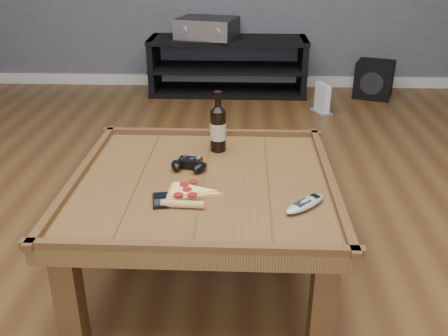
{
  "coord_description": "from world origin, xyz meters",
  "views": [
    {
      "loc": [
        0.15,
        -1.73,
        1.3
      ],
      "look_at": [
        0.08,
        -0.04,
        0.52
      ],
      "focal_mm": 40.0,
      "sensor_mm": 36.0,
      "label": 1
    }
  ],
  "objects_px": {
    "coffee_table": "(204,193)",
    "beer_bottle": "(218,127)",
    "game_controller": "(189,165)",
    "av_receiver": "(207,28)",
    "game_console": "(322,100)",
    "subwoofer": "(374,79)",
    "smartphone": "(161,200)",
    "remote_control": "(305,204)",
    "media_console": "(228,66)",
    "pizza_slice": "(187,194)"
  },
  "relations": [
    {
      "from": "coffee_table",
      "to": "beer_bottle",
      "type": "distance_m",
      "value": 0.34
    },
    {
      "from": "game_controller",
      "to": "av_receiver",
      "type": "height_order",
      "value": "av_receiver"
    },
    {
      "from": "game_console",
      "to": "coffee_table",
      "type": "bearing_deg",
      "value": -130.99
    },
    {
      "from": "beer_bottle",
      "to": "subwoofer",
      "type": "height_order",
      "value": "beer_bottle"
    },
    {
      "from": "coffee_table",
      "to": "game_controller",
      "type": "relative_size",
      "value": 6.27
    },
    {
      "from": "smartphone",
      "to": "subwoofer",
      "type": "height_order",
      "value": "smartphone"
    },
    {
      "from": "smartphone",
      "to": "av_receiver",
      "type": "distance_m",
      "value": 2.93
    },
    {
      "from": "remote_control",
      "to": "av_receiver",
      "type": "relative_size",
      "value": 0.31
    },
    {
      "from": "coffee_table",
      "to": "game_controller",
      "type": "height_order",
      "value": "game_controller"
    },
    {
      "from": "beer_bottle",
      "to": "subwoofer",
      "type": "xyz_separation_m",
      "value": [
        1.26,
        2.39,
        -0.4
      ]
    },
    {
      "from": "coffee_table",
      "to": "media_console",
      "type": "relative_size",
      "value": 0.74
    },
    {
      "from": "media_console",
      "to": "game_console",
      "type": "height_order",
      "value": "media_console"
    },
    {
      "from": "beer_bottle",
      "to": "smartphone",
      "type": "distance_m",
      "value": 0.52
    },
    {
      "from": "coffee_table",
      "to": "remote_control",
      "type": "relative_size",
      "value": 5.78
    },
    {
      "from": "av_receiver",
      "to": "subwoofer",
      "type": "relative_size",
      "value": 1.43
    },
    {
      "from": "coffee_table",
      "to": "pizza_slice",
      "type": "xyz_separation_m",
      "value": [
        -0.05,
        -0.14,
        0.07
      ]
    },
    {
      "from": "game_controller",
      "to": "remote_control",
      "type": "bearing_deg",
      "value": -24.47
    },
    {
      "from": "beer_bottle",
      "to": "game_console",
      "type": "height_order",
      "value": "beer_bottle"
    },
    {
      "from": "subwoofer",
      "to": "game_console",
      "type": "relative_size",
      "value": 1.66
    },
    {
      "from": "av_receiver",
      "to": "remote_control",
      "type": "bearing_deg",
      "value": -64.54
    },
    {
      "from": "pizza_slice",
      "to": "smartphone",
      "type": "height_order",
      "value": "pizza_slice"
    },
    {
      "from": "game_controller",
      "to": "pizza_slice",
      "type": "xyz_separation_m",
      "value": [
        0.02,
        -0.23,
        -0.01
      ]
    },
    {
      "from": "media_console",
      "to": "game_console",
      "type": "relative_size",
      "value": 5.77
    },
    {
      "from": "media_console",
      "to": "beer_bottle",
      "type": "xyz_separation_m",
      "value": [
        0.04,
        -2.45,
        0.31
      ]
    },
    {
      "from": "pizza_slice",
      "to": "game_console",
      "type": "xyz_separation_m",
      "value": [
        0.83,
        2.34,
        -0.35
      ]
    },
    {
      "from": "game_console",
      "to": "game_controller",
      "type": "bearing_deg",
      "value": -133.33
    },
    {
      "from": "beer_bottle",
      "to": "media_console",
      "type": "bearing_deg",
      "value": 90.96
    },
    {
      "from": "av_receiver",
      "to": "media_console",
      "type": "bearing_deg",
      "value": 16.77
    },
    {
      "from": "coffee_table",
      "to": "subwoofer",
      "type": "height_order",
      "value": "coffee_table"
    },
    {
      "from": "beer_bottle",
      "to": "remote_control",
      "type": "xyz_separation_m",
      "value": [
        0.33,
        -0.5,
        -0.09
      ]
    },
    {
      "from": "smartphone",
      "to": "game_console",
      "type": "height_order",
      "value": "smartphone"
    },
    {
      "from": "coffee_table",
      "to": "av_receiver",
      "type": "height_order",
      "value": "av_receiver"
    },
    {
      "from": "media_console",
      "to": "subwoofer",
      "type": "bearing_deg",
      "value": -2.76
    },
    {
      "from": "pizza_slice",
      "to": "smartphone",
      "type": "relative_size",
      "value": 2.44
    },
    {
      "from": "coffee_table",
      "to": "pizza_slice",
      "type": "relative_size",
      "value": 3.72
    },
    {
      "from": "media_console",
      "to": "smartphone",
      "type": "xyz_separation_m",
      "value": [
        -0.14,
        -2.94,
        0.21
      ]
    },
    {
      "from": "coffee_table",
      "to": "subwoofer",
      "type": "distance_m",
      "value": 3.0
    },
    {
      "from": "game_controller",
      "to": "media_console",
      "type": "bearing_deg",
      "value": 98.34
    },
    {
      "from": "beer_bottle",
      "to": "pizza_slice",
      "type": "xyz_separation_m",
      "value": [
        -0.09,
        -0.43,
        -0.1
      ]
    },
    {
      "from": "coffee_table",
      "to": "av_receiver",
      "type": "xyz_separation_m",
      "value": [
        -0.18,
        2.74,
        0.19
      ]
    },
    {
      "from": "remote_control",
      "to": "av_receiver",
      "type": "bearing_deg",
      "value": 145.81
    },
    {
      "from": "subwoofer",
      "to": "smartphone",
      "type": "bearing_deg",
      "value": -96.29
    },
    {
      "from": "game_controller",
      "to": "game_console",
      "type": "relative_size",
      "value": 0.68
    },
    {
      "from": "smartphone",
      "to": "av_receiver",
      "type": "relative_size",
      "value": 0.2
    },
    {
      "from": "coffee_table",
      "to": "media_console",
      "type": "bearing_deg",
      "value": 90.0
    },
    {
      "from": "av_receiver",
      "to": "subwoofer",
      "type": "bearing_deg",
      "value": 12.67
    },
    {
      "from": "pizza_slice",
      "to": "media_console",
      "type": "bearing_deg",
      "value": 91.68
    },
    {
      "from": "game_controller",
      "to": "game_console",
      "type": "bearing_deg",
      "value": 77.81
    },
    {
      "from": "pizza_slice",
      "to": "game_console",
      "type": "bearing_deg",
      "value": 73.04
    },
    {
      "from": "media_console",
      "to": "remote_control",
      "type": "bearing_deg",
      "value": -82.89
    }
  ]
}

